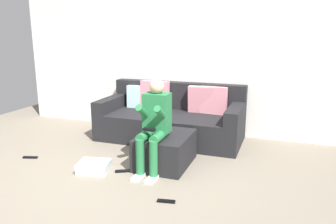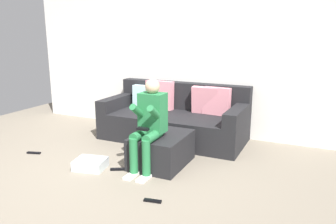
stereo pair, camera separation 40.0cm
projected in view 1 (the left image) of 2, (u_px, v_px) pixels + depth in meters
ground_plane at (93, 188)px, 3.50m from camera, size 6.98×6.98×0.00m
wall_back at (168, 55)px, 5.39m from camera, size 5.37×0.10×2.50m
couch_sectional at (172, 119)px, 5.11m from camera, size 2.16×0.99×0.86m
ottoman at (165, 150)px, 4.09m from camera, size 0.60×0.77×0.39m
person_seated at (154, 121)px, 3.85m from camera, size 0.30×0.61×1.08m
storage_bin at (94, 167)px, 3.91m from camera, size 0.41×0.36×0.12m
remote_near_ottoman at (166, 201)px, 3.21m from camera, size 0.18×0.07×0.02m
remote_by_storage_bin at (123, 171)px, 3.91m from camera, size 0.20×0.13×0.02m
remote_under_side_table at (30, 157)px, 4.33m from camera, size 0.19×0.09×0.02m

